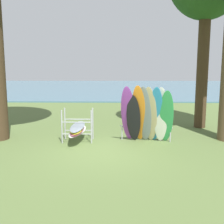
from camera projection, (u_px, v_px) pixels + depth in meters
ground_plane at (104, 151)px, 9.28m from camera, size 80.00×80.00×0.00m
lake_water at (115, 87)px, 39.96m from camera, size 80.00×36.00×0.10m
leaning_board_pile at (147, 116)px, 10.12m from camera, size 2.05×1.21×2.20m
board_storage_rack at (77, 128)px, 10.50m from camera, size 1.15×2.13×1.25m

